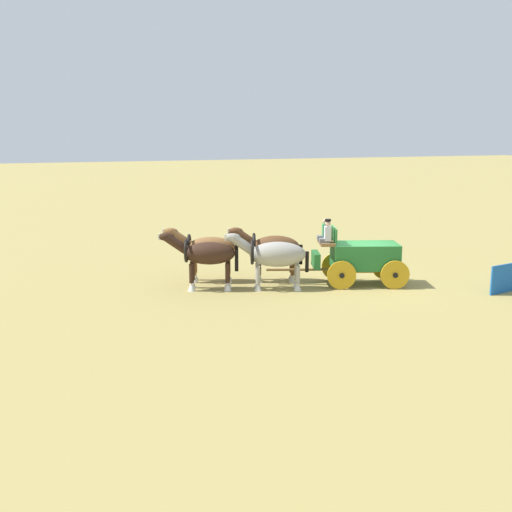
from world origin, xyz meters
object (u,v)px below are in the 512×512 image
object	(u,v)px
draft_horse_lead_off	(207,249)
show_wagon	(360,256)
draft_horse_lead_near	(206,255)
draft_horse_rear_off	(272,249)
draft_horse_rear_near	(274,255)

from	to	relation	value
draft_horse_lead_off	show_wagon	bearing A→B (deg)	154.10
draft_horse_lead_near	show_wagon	bearing A→B (deg)	166.33
show_wagon	draft_horse_lead_off	distance (m)	6.10
draft_horse_rear_off	draft_horse_lead_off	distance (m)	2.61
draft_horse_lead_near	draft_horse_lead_off	size ratio (longest dim) A/B	1.00
show_wagon	draft_horse_lead_near	distance (m)	6.10
draft_horse_rear_near	show_wagon	bearing A→B (deg)	170.89
draft_horse_lead_near	draft_horse_lead_off	xyz separation A→B (m)	(-0.44, -1.22, -0.02)
show_wagon	draft_horse_rear_off	size ratio (longest dim) A/B	1.87
show_wagon	draft_horse_lead_near	xyz separation A→B (m)	(5.93, -1.44, 0.21)
draft_horse_rear_near	draft_horse_lead_off	world-z (taller)	draft_horse_lead_off
show_wagon	draft_horse_rear_near	world-z (taller)	show_wagon
draft_horse_rear_near	draft_horse_lead_near	xyz separation A→B (m)	(2.46, -0.89, 0.03)
draft_horse_rear_off	show_wagon	bearing A→B (deg)	149.54
draft_horse_rear_near	draft_horse_rear_off	size ratio (longest dim) A/B	1.07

